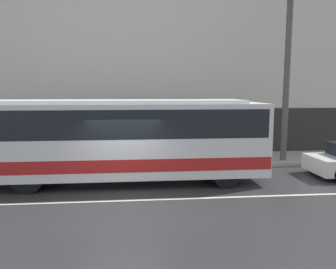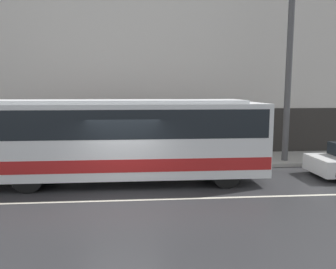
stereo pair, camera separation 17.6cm
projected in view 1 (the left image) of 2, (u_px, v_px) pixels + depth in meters
The scene contains 7 objects.
ground_plane at pixel (124, 201), 10.38m from camera, with size 60.00×60.00×0.00m, color #2D2D30.
sidewalk at pixel (128, 161), 15.76m from camera, with size 60.00×2.94×0.17m.
building_facade at pixel (127, 63), 16.72m from camera, with size 60.00×0.35×10.11m.
lane_stripe at pixel (124, 201), 10.38m from camera, with size 54.00×0.14×0.01m.
transit_bus at pixel (119, 136), 12.27m from camera, with size 10.92×2.50×3.12m.
utility_pole_near at pixel (287, 64), 15.08m from camera, with size 0.29×0.29×8.98m.
pedestrian_waiting at pixel (94, 147), 15.11m from camera, with size 0.36×0.36×1.51m.
Camera 1 is at (0.44, -10.10, 3.46)m, focal length 35.00 mm.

